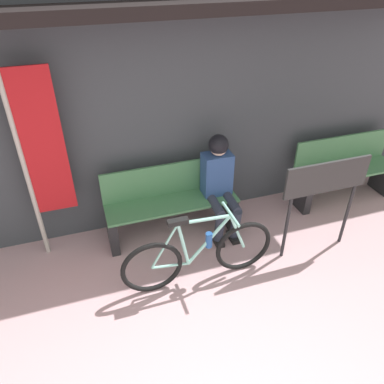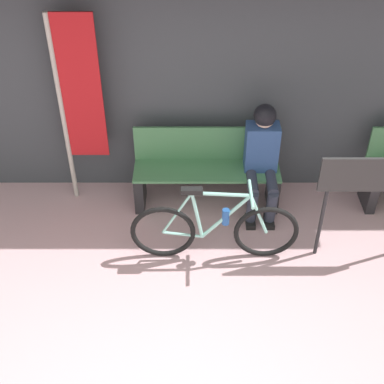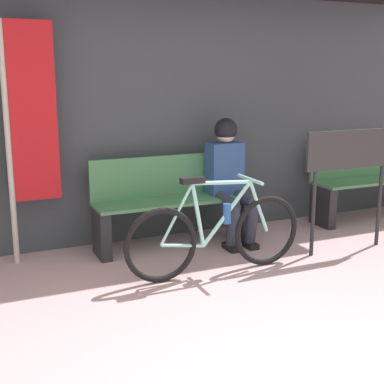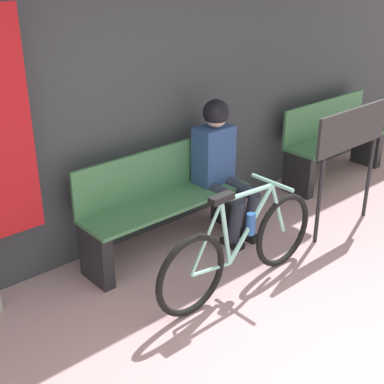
{
  "view_description": "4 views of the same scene",
  "coord_description": "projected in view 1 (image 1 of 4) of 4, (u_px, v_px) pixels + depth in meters",
  "views": [
    {
      "loc": [
        -0.53,
        -0.85,
        3.0
      ],
      "look_at": [
        0.49,
        2.22,
        0.83
      ],
      "focal_mm": 35.0,
      "sensor_mm": 36.0,
      "label": 1
    },
    {
      "loc": [
        0.21,
        -1.96,
        3.84
      ],
      "look_at": [
        0.23,
        2.05,
        0.6
      ],
      "focal_mm": 50.0,
      "sensor_mm": 36.0,
      "label": 2
    },
    {
      "loc": [
        -1.5,
        -2.06,
        1.69
      ],
      "look_at": [
        0.4,
        2.23,
        0.62
      ],
      "focal_mm": 50.0,
      "sensor_mm": 36.0,
      "label": 3
    },
    {
      "loc": [
        -2.16,
        -0.58,
        2.39
      ],
      "look_at": [
        0.42,
        2.33,
        0.63
      ],
      "focal_mm": 50.0,
      "sensor_mm": 36.0,
      "label": 4
    }
  ],
  "objects": [
    {
      "name": "park_bench_far",
      "position": [
        344.0,
        172.0,
        5.07
      ],
      "size": [
        1.42,
        0.42,
        0.88
      ],
      "color": "#477F51",
      "rests_on": "ground_plane"
    },
    {
      "name": "signboard",
      "position": [
        326.0,
        185.0,
        3.91
      ],
      "size": [
        0.98,
        0.04,
        1.16
      ],
      "color": "#232326",
      "rests_on": "ground_plane"
    },
    {
      "name": "bicycle",
      "position": [
        199.0,
        254.0,
        3.81
      ],
      "size": [
        1.62,
        0.4,
        0.85
      ],
      "color": "black",
      "rests_on": "ground_plane"
    },
    {
      "name": "person_seated",
      "position": [
        219.0,
        179.0,
        4.33
      ],
      "size": [
        0.34,
        0.59,
        1.24
      ],
      "color": "#2D3342",
      "rests_on": "ground_plane"
    },
    {
      "name": "storefront_wall",
      "position": [
        124.0,
        95.0,
        3.93
      ],
      "size": [
        12.0,
        0.56,
        3.2
      ],
      "color": "#3D4247",
      "rests_on": "ground_plane"
    },
    {
      "name": "banner_pole",
      "position": [
        38.0,
        154.0,
        3.7
      ],
      "size": [
        0.45,
        0.05,
        2.11
      ],
      "color": "#B7B2A8",
      "rests_on": "ground_plane"
    },
    {
      "name": "park_bench_near",
      "position": [
        171.0,
        204.0,
        4.43
      ],
      "size": [
        1.55,
        0.42,
        0.88
      ],
      "color": "#477F51",
      "rests_on": "ground_plane"
    }
  ]
}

